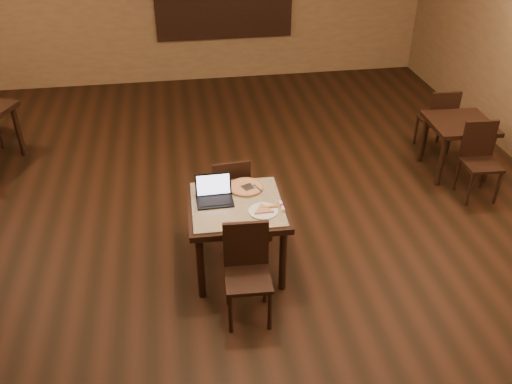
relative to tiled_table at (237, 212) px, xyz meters
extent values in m
plane|color=black|center=(-0.02, 0.26, -0.66)|extent=(10.00, 10.00, 0.00)
cylinder|color=black|center=(-0.39, -0.37, -0.31)|extent=(0.07, 0.07, 0.71)
cylinder|color=black|center=(-0.37, 0.39, -0.31)|extent=(0.07, 0.07, 0.71)
cylinder|color=black|center=(0.37, -0.39, -0.31)|extent=(0.07, 0.07, 0.71)
cylinder|color=black|center=(0.39, 0.37, -0.31)|extent=(0.07, 0.07, 0.71)
cube|color=black|center=(0.00, 0.00, 0.06)|extent=(0.94, 0.94, 0.06)
cube|color=#2D19A7|center=(0.00, 0.00, 0.09)|extent=(0.86, 0.86, 0.02)
cylinder|color=black|center=(-0.18, -0.86, -0.45)|extent=(0.04, 0.04, 0.42)
cylinder|color=black|center=(-0.16, -0.52, -0.45)|extent=(0.04, 0.04, 0.42)
cylinder|color=black|center=(0.16, -0.88, -0.45)|extent=(0.04, 0.04, 0.42)
cylinder|color=black|center=(0.18, -0.54, -0.45)|extent=(0.04, 0.04, 0.42)
cube|color=black|center=(0.00, -0.70, -0.22)|extent=(0.42, 0.42, 0.04)
cube|color=black|center=(0.01, -0.52, 0.03)|extent=(0.40, 0.06, 0.45)
cylinder|color=black|center=(0.15, 0.88, -0.45)|extent=(0.04, 0.04, 0.42)
cylinder|color=black|center=(0.18, 0.55, -0.45)|extent=(0.04, 0.04, 0.42)
cylinder|color=black|center=(-0.18, 0.85, -0.45)|extent=(0.04, 0.04, 0.42)
cylinder|color=black|center=(-0.15, 0.52, -0.45)|extent=(0.04, 0.04, 0.42)
cube|color=black|center=(0.00, 0.70, -0.22)|extent=(0.43, 0.43, 0.04)
cube|color=black|center=(0.02, 0.52, 0.02)|extent=(0.39, 0.07, 0.45)
cube|color=black|center=(-0.20, 0.05, 0.11)|extent=(0.34, 0.24, 0.02)
cube|color=black|center=(-0.20, 0.17, 0.22)|extent=(0.34, 0.06, 0.23)
cube|color=#C9D0FF|center=(-0.20, 0.16, 0.23)|extent=(0.31, 0.04, 0.19)
cylinder|color=white|center=(0.22, -0.18, 0.11)|extent=(0.27, 0.27, 0.01)
cylinder|color=silver|center=(0.12, 0.24, 0.11)|extent=(0.35, 0.35, 0.01)
cylinder|color=beige|center=(0.12, 0.24, 0.12)|extent=(0.33, 0.33, 0.02)
torus|color=#B7783A|center=(0.12, 0.24, 0.12)|extent=(0.34, 0.34, 0.02)
cube|color=silver|center=(0.14, 0.22, 0.13)|extent=(0.20, 0.29, 0.01)
cylinder|color=white|center=(0.40, -0.14, 0.12)|extent=(0.03, 0.16, 0.03)
cylinder|color=#AB1533|center=(0.40, -0.14, 0.12)|extent=(0.04, 0.03, 0.04)
cylinder|color=black|center=(2.66, 1.15, -0.32)|extent=(0.07, 0.07, 0.67)
cylinder|color=black|center=(2.69, 1.75, -0.32)|extent=(0.07, 0.07, 0.67)
cylinder|color=black|center=(3.27, 1.12, -0.32)|extent=(0.07, 0.07, 0.67)
cylinder|color=black|center=(3.29, 1.72, -0.32)|extent=(0.07, 0.07, 0.67)
cube|color=black|center=(2.98, 1.43, 0.02)|extent=(0.79, 0.79, 0.06)
cylinder|color=black|center=(2.80, 0.66, -0.45)|extent=(0.04, 0.04, 0.43)
cylinder|color=black|center=(2.82, 1.00, -0.45)|extent=(0.04, 0.04, 0.43)
cylinder|color=black|center=(3.14, 0.64, -0.45)|extent=(0.04, 0.04, 0.43)
cylinder|color=black|center=(3.16, 0.98, -0.45)|extent=(0.04, 0.04, 0.43)
cube|color=black|center=(2.98, 0.82, -0.22)|extent=(0.41, 0.41, 0.04)
cube|color=black|center=(2.99, 1.00, 0.03)|extent=(0.40, 0.06, 0.45)
cylinder|color=black|center=(3.16, 2.21, -0.45)|extent=(0.04, 0.04, 0.43)
cylinder|color=black|center=(3.14, 1.87, -0.45)|extent=(0.04, 0.04, 0.43)
cylinder|color=black|center=(2.82, 2.23, -0.45)|extent=(0.04, 0.04, 0.43)
cylinder|color=black|center=(2.80, 1.89, -0.45)|extent=(0.04, 0.04, 0.43)
cube|color=black|center=(2.98, 2.05, -0.22)|extent=(0.41, 0.41, 0.04)
cube|color=black|center=(2.97, 1.87, 0.03)|extent=(0.40, 0.06, 0.45)
cylinder|color=black|center=(-2.59, 2.78, -0.29)|extent=(0.07, 0.07, 0.74)
cylinder|color=black|center=(-2.78, 3.37, -0.43)|extent=(0.04, 0.04, 0.47)
camera|label=1|loc=(-0.49, -4.17, 2.93)|focal=38.00mm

